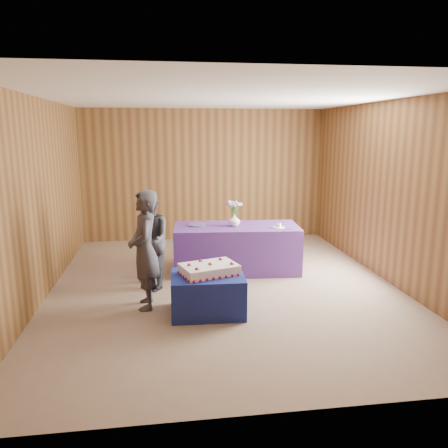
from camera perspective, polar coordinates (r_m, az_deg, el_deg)
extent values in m
plane|color=#86725C|center=(6.52, 0.01, -8.13)|extent=(6.00, 6.00, 0.00)
cube|color=brown|center=(9.15, -2.63, 6.38)|extent=(5.00, 0.04, 2.70)
cube|color=brown|center=(3.31, 7.30, -3.85)|extent=(5.00, 0.04, 2.70)
cube|color=brown|center=(6.35, -22.98, 2.93)|extent=(0.04, 6.00, 2.70)
cube|color=brown|center=(6.99, 20.81, 3.86)|extent=(0.04, 6.00, 2.70)
cube|color=white|center=(6.14, 0.01, 16.25)|extent=(5.00, 6.00, 0.04)
cube|color=navy|center=(5.55, -2.15, -9.10)|extent=(0.93, 0.73, 0.50)
cube|color=#60328B|center=(7.14, 1.63, -3.18)|extent=(2.06, 1.06, 0.75)
cube|color=white|center=(5.47, -1.95, -5.92)|extent=(0.78, 0.63, 0.12)
sphere|color=#B60E2B|center=(5.17, -4.40, -7.57)|extent=(0.04, 0.04, 0.04)
sphere|color=#B60E2B|center=(5.43, 2.30, -6.55)|extent=(0.04, 0.04, 0.04)
sphere|color=#B60E2B|center=(5.57, -6.08, -6.14)|extent=(0.04, 0.04, 0.04)
sphere|color=#B60E2B|center=(5.82, 0.23, -5.28)|extent=(0.04, 0.04, 0.04)
sphere|color=#B60E2B|center=(5.28, -3.49, -5.70)|extent=(0.04, 0.04, 0.04)
cone|color=#156022|center=(5.28, -3.18, -5.83)|extent=(0.02, 0.03, 0.03)
sphere|color=#B60E2B|center=(5.61, -0.67, -4.60)|extent=(0.04, 0.04, 0.04)
cone|color=#156022|center=(5.62, -0.39, -4.72)|extent=(0.02, 0.03, 0.03)
sphere|color=#B60E2B|center=(5.45, -1.95, -5.10)|extent=(0.04, 0.04, 0.04)
cone|color=#156022|center=(5.46, -1.66, -5.23)|extent=(0.02, 0.03, 0.03)
imported|color=white|center=(7.02, 1.35, 0.51)|extent=(0.25, 0.25, 0.19)
cylinder|color=#255E26|center=(6.99, 1.68, 1.96)|extent=(0.01, 0.01, 0.17)
sphere|color=silver|center=(6.99, 2.18, 2.65)|extent=(0.06, 0.06, 0.06)
cylinder|color=#255E26|center=(7.01, 1.60, 1.99)|extent=(0.01, 0.01, 0.17)
sphere|color=silver|center=(7.04, 1.97, 2.72)|extent=(0.06, 0.06, 0.06)
cylinder|color=#255E26|center=(7.02, 1.45, 2.01)|extent=(0.01, 0.01, 0.17)
sphere|color=silver|center=(7.06, 1.58, 2.76)|extent=(0.06, 0.06, 0.06)
cylinder|color=#255E26|center=(7.02, 1.26, 2.01)|extent=(0.01, 0.01, 0.17)
sphere|color=silver|center=(7.06, 1.12, 2.76)|extent=(0.06, 0.06, 0.06)
cylinder|color=#255E26|center=(7.01, 1.11, 2.00)|extent=(0.01, 0.01, 0.17)
sphere|color=silver|center=(7.03, 0.73, 2.72)|extent=(0.06, 0.06, 0.06)
cylinder|color=#255E26|center=(6.99, 1.03, 1.97)|extent=(0.01, 0.01, 0.17)
sphere|color=silver|center=(6.98, 0.55, 2.65)|extent=(0.06, 0.06, 0.06)
cylinder|color=#255E26|center=(6.97, 1.06, 1.93)|extent=(0.01, 0.01, 0.17)
sphere|color=silver|center=(6.93, 0.62, 2.58)|extent=(0.06, 0.06, 0.06)
cylinder|color=#255E26|center=(6.95, 1.19, 1.91)|extent=(0.01, 0.01, 0.17)
sphere|color=silver|center=(6.88, 0.93, 2.52)|extent=(0.06, 0.06, 0.06)
cylinder|color=#255E26|center=(6.94, 1.37, 1.90)|extent=(0.01, 0.01, 0.17)
sphere|color=silver|center=(6.87, 1.38, 2.50)|extent=(0.06, 0.06, 0.06)
cylinder|color=#255E26|center=(6.95, 1.54, 1.91)|extent=(0.01, 0.01, 0.17)
sphere|color=silver|center=(6.89, 1.83, 2.52)|extent=(0.06, 0.06, 0.06)
cylinder|color=#255E26|center=(6.97, 1.66, 1.93)|extent=(0.01, 0.01, 0.17)
sphere|color=silver|center=(6.93, 2.13, 2.58)|extent=(0.06, 0.06, 0.06)
cylinder|color=#57478E|center=(7.09, -3.47, -0.11)|extent=(0.36, 0.36, 0.02)
cylinder|color=white|center=(6.97, 7.12, -0.43)|extent=(0.25, 0.25, 0.01)
cube|color=white|center=(6.96, 7.13, -0.14)|extent=(0.09, 0.09, 0.06)
sphere|color=#B60E2B|center=(6.94, 7.18, 0.16)|extent=(0.02, 0.02, 0.02)
cube|color=#AFB0B4|center=(6.88, 7.84, -0.65)|extent=(0.25, 0.12, 0.00)
imported|color=#36353E|center=(5.65, -10.28, -3.37)|extent=(0.40, 0.58, 1.53)
imported|color=#353740|center=(6.32, -9.82, -2.15)|extent=(0.75, 0.84, 1.44)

